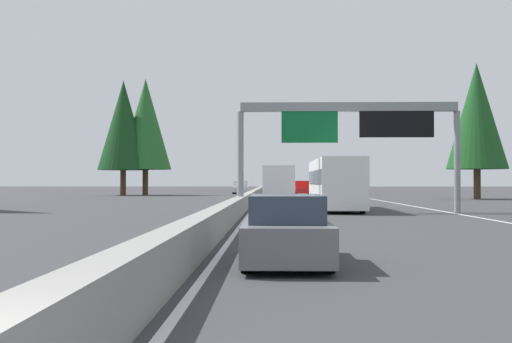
{
  "coord_description": "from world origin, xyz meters",
  "views": [
    {
      "loc": [
        -2.75,
        -1.51,
        1.75
      ],
      "look_at": [
        48.18,
        -0.19,
        2.58
      ],
      "focal_mm": 43.81,
      "sensor_mm": 36.0,
      "label": 1
    }
  ],
  "objects_px": {
    "oncoming_near": "(240,187)",
    "conifer_left_far": "(145,124)",
    "box_truck_mid_right": "(278,183)",
    "pickup_far_right": "(302,188)",
    "sedan_near_right": "(286,232)",
    "conifer_left_mid": "(123,125)",
    "sign_gantry_overhead": "(351,125)",
    "conifer_right_mid": "(477,116)",
    "sedan_far_left": "(319,188)",
    "bus_distant_b": "(335,182)"
  },
  "relations": [
    {
      "from": "sedan_far_left",
      "to": "conifer_right_mid",
      "type": "xyz_separation_m",
      "value": [
        -33.89,
        -13.23,
        7.64
      ]
    },
    {
      "from": "sign_gantry_overhead",
      "to": "oncoming_near",
      "type": "bearing_deg",
      "value": 9.56
    },
    {
      "from": "bus_distant_b",
      "to": "box_truck_mid_right",
      "type": "relative_size",
      "value": 1.35
    },
    {
      "from": "pickup_far_right",
      "to": "conifer_right_mid",
      "type": "height_order",
      "value": "conifer_right_mid"
    },
    {
      "from": "conifer_left_mid",
      "to": "conifer_left_far",
      "type": "bearing_deg",
      "value": -62.76
    },
    {
      "from": "pickup_far_right",
      "to": "oncoming_near",
      "type": "distance_m",
      "value": 11.71
    },
    {
      "from": "sedan_near_right",
      "to": "conifer_left_mid",
      "type": "distance_m",
      "value": 68.96
    },
    {
      "from": "sedan_near_right",
      "to": "sedan_far_left",
      "type": "bearing_deg",
      "value": -4.78
    },
    {
      "from": "sign_gantry_overhead",
      "to": "conifer_left_mid",
      "type": "bearing_deg",
      "value": 28.46
    },
    {
      "from": "bus_distant_b",
      "to": "conifer_right_mid",
      "type": "bearing_deg",
      "value": -34.5
    },
    {
      "from": "box_truck_mid_right",
      "to": "oncoming_near",
      "type": "relative_size",
      "value": 1.52
    },
    {
      "from": "conifer_left_mid",
      "to": "conifer_right_mid",
      "type": "bearing_deg",
      "value": -112.28
    },
    {
      "from": "oncoming_near",
      "to": "conifer_right_mid",
      "type": "xyz_separation_m",
      "value": [
        -26.68,
        -25.05,
        7.41
      ]
    },
    {
      "from": "pickup_far_right",
      "to": "conifer_left_mid",
      "type": "xyz_separation_m",
      "value": [
        -2.44,
        22.96,
        8.03
      ]
    },
    {
      "from": "conifer_left_mid",
      "to": "box_truck_mid_right",
      "type": "bearing_deg",
      "value": -146.4
    },
    {
      "from": "sedan_far_left",
      "to": "bus_distant_b",
      "type": "bearing_deg",
      "value": 176.66
    },
    {
      "from": "sedan_near_right",
      "to": "bus_distant_b",
      "type": "xyz_separation_m",
      "value": [
        25.32,
        -3.58,
        1.03
      ]
    },
    {
      "from": "sign_gantry_overhead",
      "to": "sedan_near_right",
      "type": "xyz_separation_m",
      "value": [
        -22.28,
        4.23,
        -4.3
      ]
    },
    {
      "from": "box_truck_mid_right",
      "to": "conifer_left_mid",
      "type": "height_order",
      "value": "conifer_left_mid"
    },
    {
      "from": "pickup_far_right",
      "to": "conifer_right_mid",
      "type": "distance_m",
      "value": 25.99
    },
    {
      "from": "sedan_near_right",
      "to": "conifer_left_mid",
      "type": "xyz_separation_m",
      "value": [
        65.69,
        19.3,
        8.26
      ]
    },
    {
      "from": "pickup_far_right",
      "to": "conifer_left_far",
      "type": "relative_size",
      "value": 0.37
    },
    {
      "from": "sedan_far_left",
      "to": "pickup_far_right",
      "type": "bearing_deg",
      "value": 167.78
    },
    {
      "from": "box_truck_mid_right",
      "to": "pickup_far_right",
      "type": "relative_size",
      "value": 1.52
    },
    {
      "from": "pickup_far_right",
      "to": "conifer_right_mid",
      "type": "relative_size",
      "value": 0.41
    },
    {
      "from": "oncoming_near",
      "to": "conifer_left_far",
      "type": "height_order",
      "value": "conifer_left_far"
    },
    {
      "from": "bus_distant_b",
      "to": "conifer_left_mid",
      "type": "bearing_deg",
      "value": 29.55
    },
    {
      "from": "bus_distant_b",
      "to": "conifer_left_mid",
      "type": "xyz_separation_m",
      "value": [
        40.36,
        22.88,
        7.23
      ]
    },
    {
      "from": "conifer_right_mid",
      "to": "conifer_left_mid",
      "type": "xyz_separation_m",
      "value": [
        16.18,
        39.5,
        0.62
      ]
    },
    {
      "from": "box_truck_mid_right",
      "to": "oncoming_near",
      "type": "height_order",
      "value": "box_truck_mid_right"
    },
    {
      "from": "sedan_near_right",
      "to": "oncoming_near",
      "type": "bearing_deg",
      "value": 3.64
    },
    {
      "from": "box_truck_mid_right",
      "to": "sedan_near_right",
      "type": "bearing_deg",
      "value": 179.7
    },
    {
      "from": "sedan_near_right",
      "to": "sedan_far_left",
      "type": "xyz_separation_m",
      "value": [
        83.39,
        -6.97,
        0.0
      ]
    },
    {
      "from": "pickup_far_right",
      "to": "conifer_left_far",
      "type": "bearing_deg",
      "value": 93.14
    },
    {
      "from": "box_truck_mid_right",
      "to": "pickup_far_right",
      "type": "distance_m",
      "value": 31.97
    },
    {
      "from": "conifer_left_far",
      "to": "oncoming_near",
      "type": "bearing_deg",
      "value": -52.33
    },
    {
      "from": "conifer_right_mid",
      "to": "conifer_left_far",
      "type": "relative_size",
      "value": 0.9
    },
    {
      "from": "sedan_far_left",
      "to": "conifer_left_mid",
      "type": "distance_m",
      "value": 32.73
    },
    {
      "from": "conifer_right_mid",
      "to": "conifer_left_far",
      "type": "xyz_separation_m",
      "value": [
        17.51,
        36.92,
        0.91
      ]
    },
    {
      "from": "sedan_near_right",
      "to": "sedan_far_left",
      "type": "distance_m",
      "value": 83.68
    },
    {
      "from": "pickup_far_right",
      "to": "oncoming_near",
      "type": "bearing_deg",
      "value": 46.6
    },
    {
      "from": "sign_gantry_overhead",
      "to": "bus_distant_b",
      "type": "xyz_separation_m",
      "value": [
        3.05,
        0.65,
        -3.27
      ]
    },
    {
      "from": "bus_distant_b",
      "to": "conifer_left_mid",
      "type": "height_order",
      "value": "conifer_left_mid"
    },
    {
      "from": "pickup_far_right",
      "to": "bus_distant_b",
      "type": "bearing_deg",
      "value": 179.89
    },
    {
      "from": "sedan_far_left",
      "to": "oncoming_near",
      "type": "distance_m",
      "value": 13.84
    },
    {
      "from": "conifer_right_mid",
      "to": "bus_distant_b",
      "type": "bearing_deg",
      "value": 145.5
    },
    {
      "from": "conifer_left_mid",
      "to": "conifer_left_far",
      "type": "height_order",
      "value": "conifer_left_far"
    },
    {
      "from": "oncoming_near",
      "to": "conifer_right_mid",
      "type": "height_order",
      "value": "conifer_right_mid"
    },
    {
      "from": "box_truck_mid_right",
      "to": "oncoming_near",
      "type": "bearing_deg",
      "value": 7.21
    },
    {
      "from": "sign_gantry_overhead",
      "to": "conifer_left_far",
      "type": "height_order",
      "value": "conifer_left_far"
    }
  ]
}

